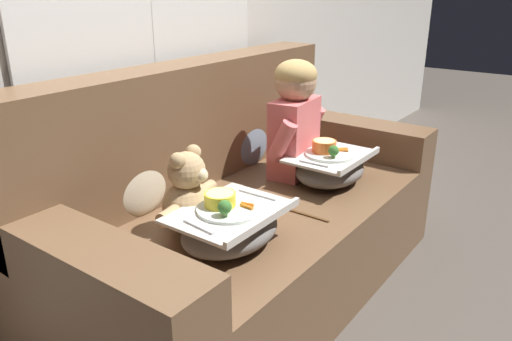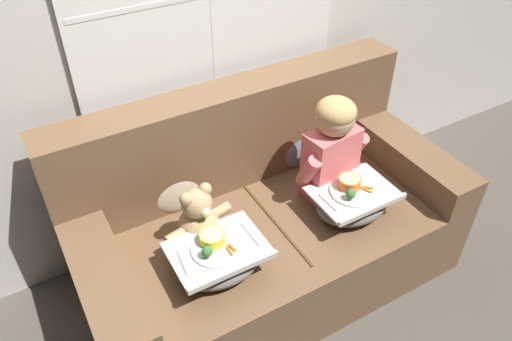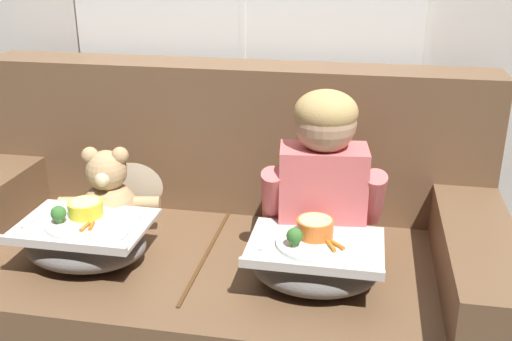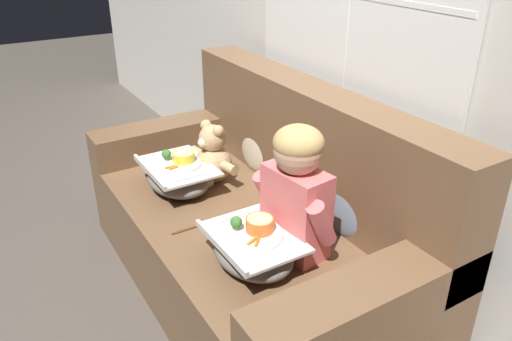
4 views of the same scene
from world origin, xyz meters
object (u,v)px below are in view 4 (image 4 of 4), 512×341
object	(u,v)px
throw_pillow_behind_child	(347,200)
child_figure	(297,185)
lap_tray_child	(253,248)
teddy_bear	(213,157)
throw_pillow_behind_teddy	(258,143)
lap_tray_teddy	(178,176)
couch	(258,225)

from	to	relation	value
throw_pillow_behind_child	child_figure	world-z (taller)	child_figure
lap_tray_child	teddy_bear	bearing A→B (deg)	165.07
throw_pillow_behind_teddy	lap_tray_child	xyz separation A→B (m)	(0.76, -0.49, -0.08)
child_figure	teddy_bear	world-z (taller)	child_figure
throw_pillow_behind_teddy	lap_tray_teddy	distance (m)	0.50
lap_tray_child	couch	bearing A→B (deg)	145.96
throw_pillow_behind_child	lap_tray_child	size ratio (longest dim) A/B	0.84
couch	teddy_bear	world-z (taller)	couch
lap_tray_teddy	teddy_bear	bearing A→B (deg)	89.56
throw_pillow_behind_teddy	child_figure	xyz separation A→B (m)	(0.76, -0.28, 0.16)
teddy_bear	lap_tray_teddy	xyz separation A→B (m)	(-0.00, -0.20, -0.06)
throw_pillow_behind_child	lap_tray_teddy	size ratio (longest dim) A/B	0.81
couch	child_figure	size ratio (longest dim) A/B	3.43
couch	throw_pillow_behind_teddy	size ratio (longest dim) A/B	5.74
throw_pillow_behind_child	teddy_bear	distance (m)	0.81
throw_pillow_behind_child	teddy_bear	xyz separation A→B (m)	(-0.76, -0.29, -0.02)
lap_tray_child	lap_tray_teddy	world-z (taller)	same
throw_pillow_behind_teddy	lap_tray_teddy	bearing A→B (deg)	-90.08
couch	lap_tray_child	world-z (taller)	couch
throw_pillow_behind_child	child_figure	size ratio (longest dim) A/B	0.60
lap_tray_teddy	child_figure	bearing A→B (deg)	15.13
throw_pillow_behind_teddy	lap_tray_child	bearing A→B (deg)	-32.88
throw_pillow_behind_teddy	child_figure	world-z (taller)	child_figure
couch	teddy_bear	distance (m)	0.45
teddy_bear	throw_pillow_behind_teddy	bearing A→B (deg)	90.17
lap_tray_child	lap_tray_teddy	distance (m)	0.76
teddy_bear	throw_pillow_behind_child	bearing A→B (deg)	20.82
throw_pillow_behind_child	lap_tray_child	distance (m)	0.49
lap_tray_teddy	throw_pillow_behind_teddy	bearing A→B (deg)	89.92
throw_pillow_behind_teddy	lap_tray_child	world-z (taller)	throw_pillow_behind_teddy
throw_pillow_behind_child	lap_tray_teddy	world-z (taller)	throw_pillow_behind_child
couch	child_figure	xyz separation A→B (m)	(0.38, -0.05, 0.42)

